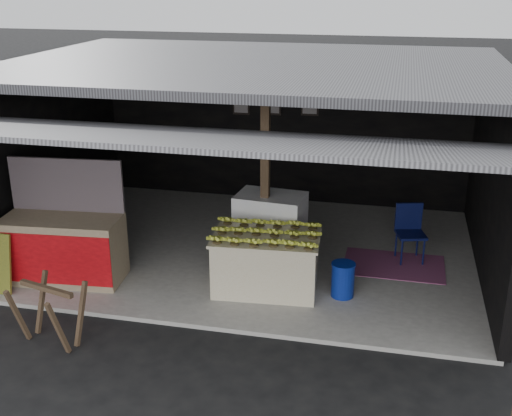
% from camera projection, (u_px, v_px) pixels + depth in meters
% --- Properties ---
extents(ground, '(80.00, 80.00, 0.00)m').
position_uv_depth(ground, '(210.00, 331.00, 8.06)').
color(ground, black).
rests_on(ground, ground).
extents(concrete_slab, '(7.00, 5.00, 0.06)m').
position_uv_depth(concrete_slab, '(254.00, 249.00, 10.33)').
color(concrete_slab, gray).
rests_on(concrete_slab, ground).
extents(shophouse, '(7.40, 7.29, 3.02)m').
position_uv_depth(shophouse, '(259.00, 119.00, 9.90)').
color(shophouse, black).
rests_on(shophouse, ground).
extents(banana_table, '(1.52, 1.01, 0.80)m').
position_uv_depth(banana_table, '(266.00, 263.00, 8.84)').
color(banana_table, silver).
rests_on(banana_table, concrete_slab).
extents(banana_pile, '(1.40, 0.90, 0.16)m').
position_uv_depth(banana_pile, '(266.00, 231.00, 8.67)').
color(banana_pile, yellow).
rests_on(banana_pile, banana_table).
extents(white_crate, '(1.05, 0.76, 1.10)m').
position_uv_depth(white_crate, '(270.00, 230.00, 9.60)').
color(white_crate, white).
rests_on(white_crate, concrete_slab).
extents(neighbor_stall, '(1.72, 0.90, 1.72)m').
position_uv_depth(neighbor_stall, '(64.00, 246.00, 9.13)').
color(neighbor_stall, '#998466').
rests_on(neighbor_stall, concrete_slab).
extents(sawhorse, '(0.83, 0.83, 0.77)m').
position_uv_depth(sawhorse, '(49.00, 308.00, 7.62)').
color(sawhorse, '#4F3927').
rests_on(sawhorse, ground).
extents(water_barrel, '(0.31, 0.31, 0.46)m').
position_uv_depth(water_barrel, '(343.00, 281.00, 8.72)').
color(water_barrel, navy).
rests_on(water_barrel, concrete_slab).
extents(plastic_chair, '(0.51, 0.51, 0.88)m').
position_uv_depth(plastic_chair, '(410.00, 227.00, 9.77)').
color(plastic_chair, '#0A103C').
rests_on(plastic_chair, concrete_slab).
extents(magenta_rug, '(1.51, 1.02, 0.01)m').
position_uv_depth(magenta_rug, '(394.00, 265.00, 9.71)').
color(magenta_rug, '#711956').
rests_on(magenta_rug, concrete_slab).
extents(picture_frames, '(1.62, 0.04, 0.46)m').
position_uv_depth(picture_frames, '(274.00, 104.00, 11.90)').
color(picture_frames, black).
rests_on(picture_frames, shophouse).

